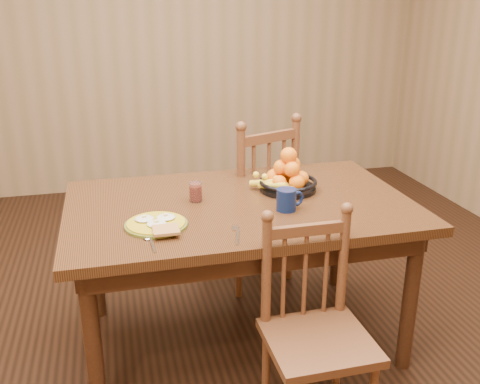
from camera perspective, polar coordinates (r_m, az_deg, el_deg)
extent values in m
cube|color=black|center=(2.86, 0.00, -15.29)|extent=(4.50, 5.00, 0.01)
cube|color=brown|center=(4.82, -7.49, 16.28)|extent=(4.50, 0.01, 2.70)
cube|color=black|center=(2.51, 0.00, -1.55)|extent=(1.60, 1.00, 0.04)
cube|color=black|center=(2.92, -1.98, 0.07)|extent=(1.40, 0.04, 0.10)
cube|color=black|center=(2.17, 2.68, -7.29)|extent=(1.40, 0.04, 0.10)
cube|color=black|center=(2.79, 14.51, -1.58)|extent=(0.04, 0.84, 0.10)
cube|color=black|center=(2.48, -16.40, -4.52)|extent=(0.04, 0.84, 0.10)
cylinder|color=black|center=(2.28, -15.40, -15.54)|extent=(0.07, 0.07, 0.70)
cylinder|color=black|center=(2.60, 17.67, -10.98)|extent=(0.07, 0.07, 0.70)
cylinder|color=black|center=(2.97, -15.24, -6.67)|extent=(0.07, 0.07, 0.70)
cylinder|color=black|center=(3.23, 10.44, -4.08)|extent=(0.07, 0.07, 0.70)
cube|color=#482615|center=(3.23, 0.83, -1.42)|extent=(0.59, 0.58, 0.04)
cylinder|color=#482615|center=(3.56, 1.62, -3.62)|extent=(0.04, 0.04, 0.45)
cylinder|color=#482615|center=(3.37, -3.60, -5.08)|extent=(0.04, 0.04, 0.45)
cylinder|color=#482615|center=(3.30, 5.30, -5.65)|extent=(0.04, 0.04, 0.45)
cylinder|color=#482615|center=(3.10, -0.13, -7.40)|extent=(0.04, 0.04, 0.45)
cylinder|color=#482615|center=(3.10, 5.85, 2.91)|extent=(0.05, 0.05, 0.55)
cylinder|color=#482615|center=(2.88, 0.09, 1.67)|extent=(0.05, 0.05, 0.55)
cylinder|color=#482615|center=(3.00, 3.06, 1.36)|extent=(0.02, 0.02, 0.42)
cube|color=#482615|center=(2.93, 3.15, 5.84)|extent=(0.36, 0.16, 0.05)
cube|color=#482615|center=(2.15, 8.40, -15.55)|extent=(0.40, 0.38, 0.04)
cylinder|color=#482615|center=(2.35, 2.77, -18.35)|extent=(0.03, 0.03, 0.39)
cylinder|color=#482615|center=(2.45, 10.40, -16.92)|extent=(0.03, 0.03, 0.39)
cylinder|color=#482615|center=(2.12, 2.83, -8.53)|extent=(0.04, 0.04, 0.47)
cylinder|color=#482615|center=(2.23, 10.93, -7.39)|extent=(0.04, 0.04, 0.47)
cylinder|color=#482615|center=(2.19, 6.93, -9.01)|extent=(0.02, 0.02, 0.36)
cube|color=#482615|center=(2.09, 7.17, -4.03)|extent=(0.33, 0.03, 0.05)
cylinder|color=#59601E|center=(2.27, -8.93, -3.47)|extent=(0.26, 0.26, 0.01)
cylinder|color=#B49E17|center=(2.27, -8.94, -3.31)|extent=(0.24, 0.24, 0.01)
ellipsoid|color=silver|center=(2.29, -10.16, -2.82)|extent=(0.08, 0.08, 0.01)
cube|color=#F2E08C|center=(2.29, -10.18, -2.56)|extent=(0.02, 0.02, 0.01)
ellipsoid|color=silver|center=(2.29, -7.91, -2.67)|extent=(0.08, 0.08, 0.01)
cube|color=#F2E08C|center=(2.29, -7.92, -2.42)|extent=(0.02, 0.02, 0.01)
ellipsoid|color=silver|center=(2.24, -8.88, -3.35)|extent=(0.08, 0.08, 0.01)
cube|color=#F2E08C|center=(2.23, -8.90, -3.09)|extent=(0.02, 0.02, 0.01)
cube|color=brown|center=(2.17, -7.90, -4.02)|extent=(0.11, 0.10, 0.01)
cube|color=silver|center=(2.14, -0.27, -4.78)|extent=(0.05, 0.14, 0.00)
cube|color=silver|center=(2.22, -0.49, -3.85)|extent=(0.04, 0.05, 0.00)
cube|color=silver|center=(2.09, -9.29, -5.64)|extent=(0.02, 0.12, 0.00)
ellipsoid|color=silver|center=(2.16, -9.87, -4.81)|extent=(0.03, 0.04, 0.01)
cylinder|color=#0B183E|center=(2.40, 4.97, -0.83)|extent=(0.09, 0.09, 0.10)
torus|color=#0B183E|center=(2.42, 6.13, -0.72)|extent=(0.07, 0.04, 0.07)
cylinder|color=black|center=(2.39, 5.00, 0.21)|extent=(0.08, 0.08, 0.00)
cylinder|color=silver|center=(2.51, -4.75, 0.01)|extent=(0.06, 0.06, 0.09)
cylinder|color=maroon|center=(2.51, -4.75, -0.14)|extent=(0.05, 0.05, 0.07)
cylinder|color=black|center=(2.67, 5.10, 0.40)|extent=(0.28, 0.28, 0.02)
torus|color=black|center=(2.65, 5.13, 1.11)|extent=(0.29, 0.29, 0.02)
cylinder|color=black|center=(2.67, 5.10, 0.24)|extent=(0.10, 0.10, 0.01)
sphere|color=orange|center=(2.67, 6.56, 1.47)|extent=(0.07, 0.07, 0.07)
sphere|color=orange|center=(2.72, 5.12, 1.87)|extent=(0.08, 0.08, 0.08)
sphere|color=orange|center=(2.67, 3.70, 1.62)|extent=(0.08, 0.08, 0.08)
sphere|color=orange|center=(2.60, 4.23, 0.98)|extent=(0.07, 0.07, 0.07)
sphere|color=orange|center=(2.60, 6.07, 0.97)|extent=(0.08, 0.08, 0.08)
sphere|color=orange|center=(2.67, 5.58, 2.95)|extent=(0.08, 0.08, 0.08)
sphere|color=orange|center=(2.63, 4.38, 2.65)|extent=(0.07, 0.07, 0.07)
sphere|color=orange|center=(2.60, 5.57, 2.43)|extent=(0.08, 0.08, 0.08)
sphere|color=orange|center=(2.61, 5.22, 3.89)|extent=(0.08, 0.08, 0.08)
cylinder|color=yellow|center=(2.59, 3.53, 0.68)|extent=(0.10, 0.17, 0.07)
cylinder|color=yellow|center=(2.63, 2.79, 1.00)|extent=(0.14, 0.15, 0.07)
cylinder|color=yellow|center=(2.56, 4.50, 0.37)|extent=(0.06, 0.18, 0.07)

